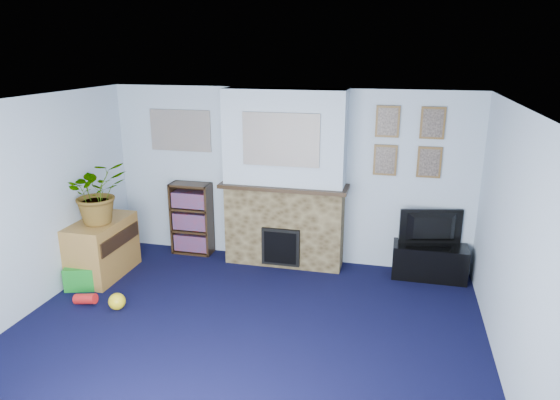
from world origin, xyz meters
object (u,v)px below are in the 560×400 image
(bookshelf, at_px, (192,220))
(sideboard, at_px, (102,250))
(television, at_px, (432,228))
(tv_stand, at_px, (429,261))

(bookshelf, relative_size, sideboard, 1.08)
(television, relative_size, sideboard, 0.83)
(television, xyz_separation_m, sideboard, (-4.19, -0.94, -0.33))
(bookshelf, bearing_deg, sideboard, -130.59)
(television, distance_m, bookshelf, 3.35)
(tv_stand, distance_m, television, 0.45)
(television, height_order, bookshelf, bookshelf)
(tv_stand, relative_size, bookshelf, 0.90)
(television, bearing_deg, tv_stand, 77.38)
(tv_stand, height_order, television, television)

